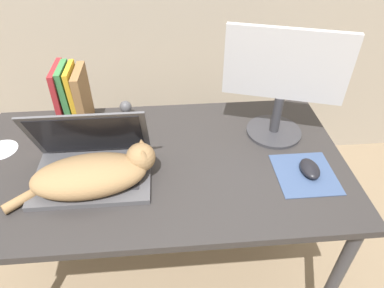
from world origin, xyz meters
TOP-DOWN VIEW (x-y plane):
  - desk at (0.00, 0.37)m, footprint 1.35×0.73m
  - laptop at (-0.22, 0.31)m, footprint 0.39×0.26m
  - cat at (-0.20, 0.25)m, footprint 0.48×0.22m
  - external_monitor at (0.46, 0.50)m, footprint 0.42×0.22m
  - mousepad at (0.51, 0.25)m, footprint 0.20×0.21m
  - computer_mouse at (0.52, 0.26)m, footprint 0.06×0.10m
  - book_row at (-0.32, 0.63)m, footprint 0.11×0.16m
  - webcam at (-0.13, 0.66)m, footprint 0.05×0.05m
  - cd_disc at (-0.59, 0.47)m, footprint 0.12×0.12m

SIDE VIEW (x-z plane):
  - desk at x=0.00m, z-range 0.30..1.04m
  - cd_disc at x=-0.59m, z-range 0.74..0.74m
  - mousepad at x=0.51m, z-range 0.74..0.75m
  - computer_mouse at x=0.52m, z-range 0.75..0.78m
  - webcam at x=-0.13m, z-range 0.75..0.83m
  - laptop at x=-0.22m, z-range 0.66..0.92m
  - cat at x=-0.20m, z-range 0.73..0.87m
  - book_row at x=-0.32m, z-range 0.74..0.99m
  - external_monitor at x=0.46m, z-range 0.77..1.19m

